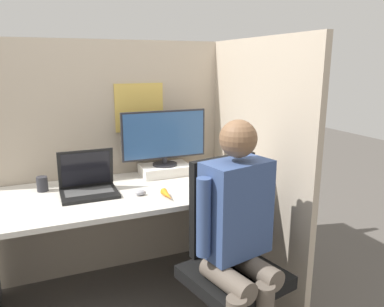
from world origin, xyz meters
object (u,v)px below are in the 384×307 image
at_px(laptop, 88,186).
at_px(person, 239,228).
at_px(stapler, 227,175).
at_px(office_chair, 229,252).
at_px(carrot_toy, 167,195).
at_px(pen_cup, 42,184).
at_px(monitor, 164,137).
at_px(paper_box, 165,170).

height_order(laptop, person, person).
relative_size(stapler, office_chair, 0.14).
relative_size(carrot_toy, pen_cup, 1.70).
xyz_separation_m(monitor, person, (0.05, -0.99, -0.28)).
height_order(paper_box, office_chair, office_chair).
height_order(paper_box, person, person).
bearing_deg(monitor, pen_cup, -176.55).
distance_m(laptop, stapler, 0.93).
distance_m(paper_box, person, 0.99).
relative_size(monitor, laptop, 1.83).
bearing_deg(paper_box, person, -87.04).
relative_size(monitor, stapler, 4.32).
height_order(office_chair, pen_cup, office_chair).
height_order(person, pen_cup, person).
distance_m(carrot_toy, office_chair, 0.49).
distance_m(paper_box, office_chair, 0.87).
bearing_deg(carrot_toy, laptop, 148.55).
bearing_deg(laptop, paper_box, 20.47).
bearing_deg(office_chair, stapler, 63.50).
bearing_deg(paper_box, office_chair, -84.12).
height_order(monitor, pen_cup, monitor).
xyz_separation_m(paper_box, laptop, (-0.57, -0.21, 0.02)).
bearing_deg(pen_cup, person, -46.86).
bearing_deg(paper_box, carrot_toy, -107.29).
height_order(laptop, pen_cup, laptop).
xyz_separation_m(paper_box, person, (0.05, -0.99, -0.04)).
distance_m(laptop, person, 0.99).
height_order(carrot_toy, pen_cup, pen_cup).
bearing_deg(office_chair, carrot_toy, 122.69).
bearing_deg(carrot_toy, stapler, 20.80).
bearing_deg(monitor, stapler, -37.69).
xyz_separation_m(office_chair, person, (-0.03, -0.16, 0.22)).
relative_size(monitor, carrot_toy, 3.87).
xyz_separation_m(paper_box, stapler, (0.36, -0.28, -0.01)).
bearing_deg(stapler, pen_cup, 169.09).
height_order(paper_box, carrot_toy, paper_box).
height_order(monitor, office_chair, monitor).
distance_m(person, pen_cup, 1.29).
relative_size(monitor, office_chair, 0.60).
bearing_deg(laptop, person, -51.39).
height_order(carrot_toy, person, person).
bearing_deg(stapler, carrot_toy, -159.20).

